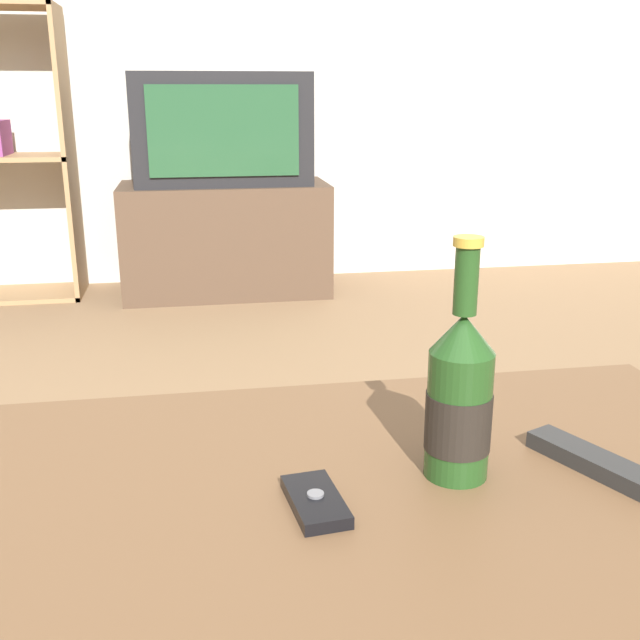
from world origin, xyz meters
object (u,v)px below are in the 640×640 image
Objects in this scene: tv_stand at (226,239)px; cell_phone at (315,501)px; television at (222,129)px; beer_bottle at (459,398)px; remote_control at (592,461)px.

cell_phone is (-0.03, -2.68, 0.23)m from tv_stand.
television is 2.64m from beer_bottle.
tv_stand is at bearing 90.00° from television.
remote_control is (0.30, -2.65, 0.23)m from tv_stand.
television is at bearing -90.00° from tv_stand.
television reaches higher than remote_control.
tv_stand is at bearing 82.78° from cell_phone.
television is 2.73× the size of beer_bottle.
remote_control is (0.16, -0.01, -0.08)m from beer_bottle.
cell_phone is 0.66× the size of remote_control.
television is at bearing 82.78° from cell_phone.
beer_bottle is 0.20m from cell_phone.
tv_stand is at bearing 93.00° from beer_bottle.
television reaches higher than beer_bottle.
beer_bottle is 1.67× the size of remote_control.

